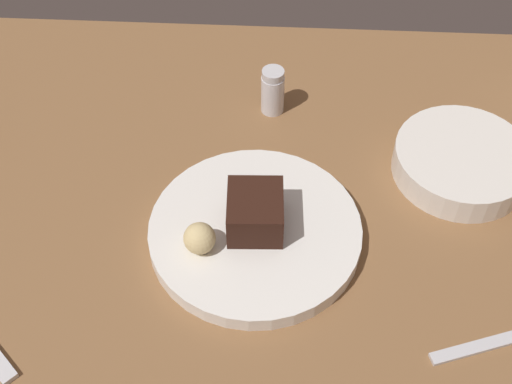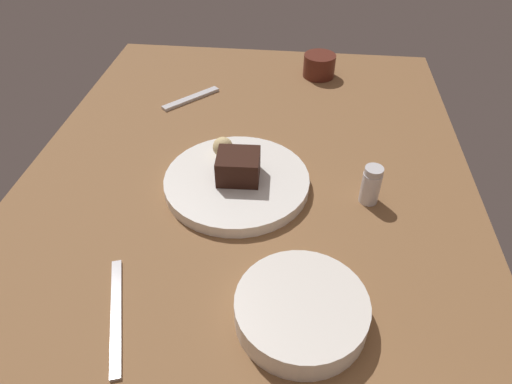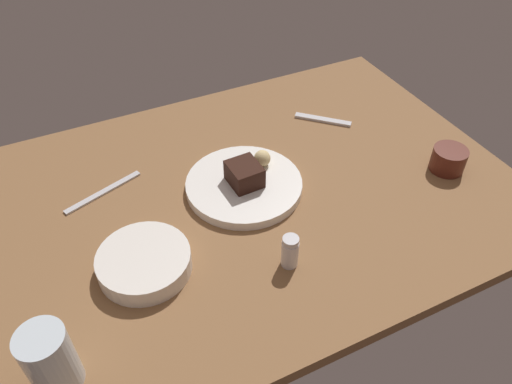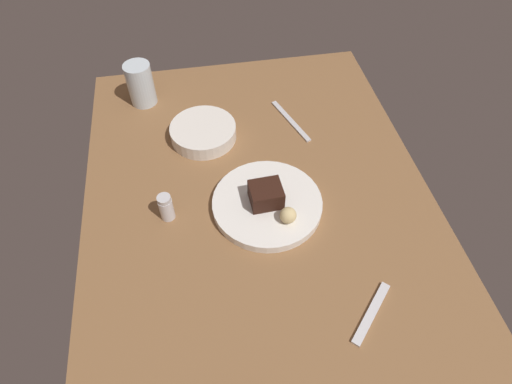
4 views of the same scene
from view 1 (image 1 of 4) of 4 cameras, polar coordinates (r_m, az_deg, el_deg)
The scene contains 7 objects.
dining_table at distance 87.32cm, azimuth -0.02°, elevation -3.66°, with size 120.00×84.00×3.00cm, color brown.
dessert_plate at distance 84.43cm, azimuth -0.26°, elevation -3.35°, with size 26.08×26.08×2.17cm, color white.
chocolate_cake_slice at distance 81.86cm, azimuth -0.02°, elevation -1.67°, with size 7.41×6.63×4.87cm, color black.
bread_roll at distance 80.41cm, azimuth -4.70°, elevation -3.84°, with size 3.82×3.82×3.82cm, color #DBC184.
salt_shaker at distance 98.62cm, azimuth 1.39°, elevation 8.37°, with size 3.31×3.31×7.17cm.
side_bowl at distance 94.85cm, azimuth 16.64°, elevation 2.43°, with size 17.84×17.84×3.90cm, color white.
butter_knife at distance 82.43cm, azimuth 20.30°, elevation -11.29°, with size 19.00×1.40×0.50cm, color silver.
Camera 1 is at (2.88, -52.27, 71.39)cm, focal length 48.26 mm.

